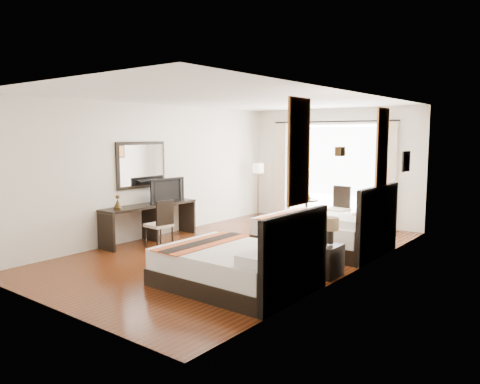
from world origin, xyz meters
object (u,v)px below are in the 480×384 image
Objects in this scene: bed_near at (238,266)px; television at (165,190)px; bed_far at (325,232)px; nightstand at (325,260)px; desk_chair at (160,233)px; console_desk at (150,222)px; fruit_bowl at (307,198)px; floor_lamp at (258,172)px; table_lamp at (330,226)px; vase at (323,241)px; window_chair at (338,216)px; side_table at (306,213)px.

bed_near is 3.68m from television.
bed_far reaches higher than television.
desk_chair is (-3.41, -0.30, 0.04)m from nightstand.
console_desk reaches higher than fruit_bowl.
nightstand is at bearing 59.42° from bed_near.
bed_near reaches higher than desk_chair.
table_lamp is at bearing -42.20° from floor_lamp.
bed_far is at bearing 116.28° from vase.
desk_chair is at bearing -144.58° from bed_far.
window_chair is at bearing 109.28° from bed_far.
television is 4.12× the size of fruit_bowl.
bed_near reaches higher than nightstand.
fruit_bowl is at bearing -105.54° from desk_chair.
vase is 3.85m from window_chair.
nightstand is 1.23× the size of table_lamp.
vase is at bearing -95.46° from television.
vase is 0.17× the size of television.
floor_lamp reaches higher than side_table.
window_chair is at bearing 13.34° from fruit_bowl.
console_desk is 4.24m from window_chair.
bed_near is 14.12× the size of vase.
window_chair is at bearing 53.42° from console_desk.
console_desk is (-3.98, -0.03, 0.14)m from nightstand.
bed_far reaches higher than window_chair.
television is 3.98m from window_chair.
nightstand is (0.74, 1.24, -0.06)m from bed_near.
console_desk is at bearing -91.97° from floor_lamp.
bed_near is 1.45m from nightstand.
bed_near is 4.17× the size of nightstand.
television is at bearing -46.44° from desk_chair.
side_table is (-1.39, 1.70, -0.00)m from bed_far.
side_table is at bearing 129.27° from bed_far.
bed_near reaches higher than fruit_bowl.
window_chair is at bearing 10.28° from side_table.
nightstand is 3.90m from fruit_bowl.
table_lamp is (0.04, 0.06, 0.54)m from nightstand.
bed_near is 2.79m from bed_far.
nightstand is at bearing -55.84° from side_table.
desk_chair reaches higher than side_table.
window_chair is (-1.49, 3.32, -0.48)m from table_lamp.
side_table reaches higher than vase.
console_desk is 3.36× the size of side_table.
desk_chair is (0.58, -0.27, -0.10)m from console_desk.
console_desk is (-4.01, 0.13, -0.20)m from vase.
bed_near is 0.95× the size of console_desk.
television is 3.44m from side_table.
floor_lamp is 2.57m from window_chair.
bed_near is 2.83m from desk_chair.
bed_near is at bearing -125.32° from vase.
floor_lamp reaches higher than window_chair.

